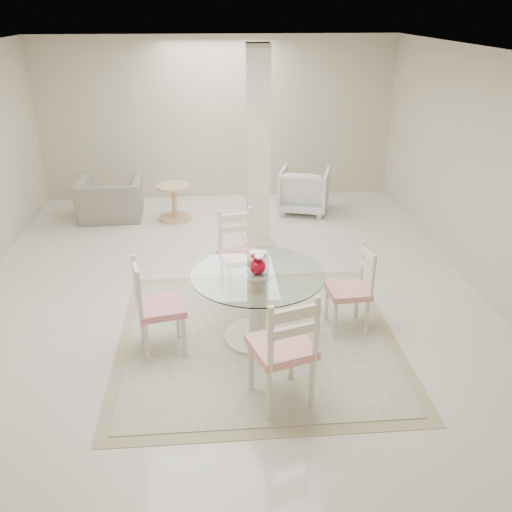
{
  "coord_description": "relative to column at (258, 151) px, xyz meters",
  "views": [
    {
      "loc": [
        -0.12,
        -5.81,
        3.13
      ],
      "look_at": [
        0.29,
        -0.94,
        0.85
      ],
      "focal_mm": 38.0,
      "sensor_mm": 36.0,
      "label": 1
    }
  ],
  "objects": [
    {
      "name": "armchair_white",
      "position": [
        0.87,
        1.28,
        -0.99
      ],
      "size": [
        0.96,
        0.98,
        0.72
      ],
      "primitive_type": "imported",
      "rotation": [
        0.0,
        0.0,
        2.85
      ],
      "color": "white",
      "rests_on": "ground"
    },
    {
      "name": "dining_chair_west",
      "position": [
        -1.23,
        -2.57,
        -0.78
      ],
      "size": [
        0.52,
        0.52,
        1.09
      ],
      "rotation": [
        0.0,
        0.0,
        1.78
      ],
      "color": "beige",
      "rests_on": "ground"
    },
    {
      "name": "side_table",
      "position": [
        -1.23,
        1.09,
        -1.09
      ],
      "size": [
        0.54,
        0.54,
        0.56
      ],
      "color": "tan",
      "rests_on": "ground"
    },
    {
      "name": "recliner_taupe",
      "position": [
        -2.25,
        1.2,
        -1.02
      ],
      "size": [
        1.05,
        0.93,
        0.66
      ],
      "primitive_type": "imported",
      "rotation": [
        0.0,
        0.0,
        3.18
      ],
      "color": "gray",
      "rests_on": "ground"
    },
    {
      "name": "column",
      "position": [
        0.0,
        0.0,
        0.0
      ],
      "size": [
        0.3,
        0.3,
        2.7
      ],
      "primitive_type": "cube",
      "color": "beige",
      "rests_on": "ground"
    },
    {
      "name": "dining_table",
      "position": [
        -0.21,
        -2.44,
        -0.97
      ],
      "size": [
        1.31,
        1.31,
        0.75
      ],
      "rotation": [
        0.0,
        0.0,
        0.12
      ],
      "color": "beige",
      "rests_on": "ground"
    },
    {
      "name": "dining_chair_north",
      "position": [
        -0.35,
        -1.42,
        -0.77
      ],
      "size": [
        0.54,
        0.54,
        1.11
      ],
      "rotation": [
        0.0,
        0.0,
        0.24
      ],
      "color": "beige",
      "rests_on": "ground"
    },
    {
      "name": "ground",
      "position": [
        -0.5,
        -1.3,
        -1.35
      ],
      "size": [
        7.0,
        7.0,
        0.0
      ],
      "primitive_type": "plane",
      "color": "white",
      "rests_on": "ground"
    },
    {
      "name": "room_shell",
      "position": [
        -0.5,
        -1.3,
        0.51
      ],
      "size": [
        6.02,
        7.02,
        2.71
      ],
      "color": "beige",
      "rests_on": "ground"
    },
    {
      "name": "dining_chair_east",
      "position": [
        0.8,
        -2.31,
        -0.81
      ],
      "size": [
        0.43,
        0.43,
        1.02
      ],
      "rotation": [
        0.0,
        0.0,
        -1.51
      ],
      "color": "beige",
      "rests_on": "ground"
    },
    {
      "name": "dining_chair_south",
      "position": [
        -0.07,
        -3.45,
        -0.72
      ],
      "size": [
        0.6,
        0.6,
        1.2
      ],
      "rotation": [
        0.0,
        0.0,
        3.44
      ],
      "color": "beige",
      "rests_on": "ground"
    },
    {
      "name": "red_vase",
      "position": [
        -0.21,
        -2.44,
        -0.48
      ],
      "size": [
        0.18,
        0.17,
        0.24
      ],
      "color": "#9F0418",
      "rests_on": "dining_table"
    },
    {
      "name": "area_rug",
      "position": [
        -0.21,
        -2.44,
        -1.34
      ],
      "size": [
        2.84,
        2.84,
        0.02
      ],
      "color": "tan",
      "rests_on": "ground"
    }
  ]
}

